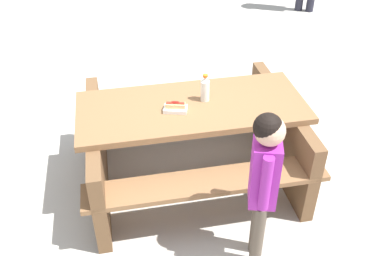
{
  "coord_description": "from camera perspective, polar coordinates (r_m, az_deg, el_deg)",
  "views": [
    {
      "loc": [
        0.08,
        2.88,
        2.58
      ],
      "look_at": [
        0.0,
        0.0,
        0.52
      ],
      "focal_mm": 40.58,
      "sensor_mm": 36.0,
      "label": 1
    }
  ],
  "objects": [
    {
      "name": "ground_plane",
      "position": [
        3.87,
        0.0,
        -6.34
      ],
      "size": [
        30.0,
        30.0,
        0.0
      ],
      "primitive_type": "plane",
      "color": "#B7B2A8",
      "rests_on": "ground"
    },
    {
      "name": "hotdog_tray",
      "position": [
        3.33,
        -2.19,
        2.75
      ],
      "size": [
        0.19,
        0.13,
        0.08
      ],
      "color": "white",
      "rests_on": "picnic_table"
    },
    {
      "name": "picnic_table",
      "position": [
        3.59,
        0.0,
        -1.04
      ],
      "size": [
        2.01,
        1.68,
        0.75
      ],
      "color": "brown",
      "rests_on": "ground"
    },
    {
      "name": "child_in_coat",
      "position": [
        2.74,
        9.45,
        -6.0
      ],
      "size": [
        0.2,
        0.3,
        1.23
      ],
      "color": "brown",
      "rests_on": "ground"
    },
    {
      "name": "soda_bottle",
      "position": [
        3.42,
        1.73,
        5.2
      ],
      "size": [
        0.07,
        0.07,
        0.23
      ],
      "color": "silver",
      "rests_on": "picnic_table"
    }
  ]
}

